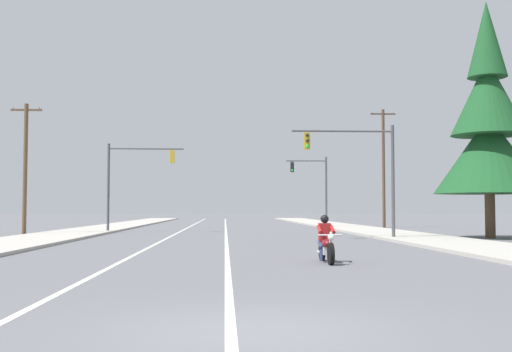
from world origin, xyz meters
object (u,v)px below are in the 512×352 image
at_px(utility_pole_left_near, 25,166).
at_px(conifer_tree_right_verge_near, 488,128).
at_px(motorcycle_with_rider, 326,243).
at_px(traffic_signal_mid_right, 315,182).
at_px(traffic_signal_near_right, 363,163).
at_px(traffic_signal_near_left, 131,173).
at_px(utility_pole_right_far, 384,166).

xyz_separation_m(utility_pole_left_near, conifer_tree_right_verge_near, (27.54, -6.05, 1.80)).
distance_m(motorcycle_with_rider, traffic_signal_mid_right, 35.79).
bearing_deg(utility_pole_left_near, conifer_tree_right_verge_near, -12.39).
distance_m(traffic_signal_near_right, traffic_signal_near_left, 17.58).
distance_m(traffic_signal_mid_right, utility_pole_right_far, 6.21).
bearing_deg(traffic_signal_near_left, traffic_signal_near_right, -36.91).
xyz_separation_m(traffic_signal_near_right, traffic_signal_mid_right, (0.40, 20.95, -0.13)).
height_order(traffic_signal_near_right, conifer_tree_right_verge_near, conifer_tree_right_verge_near).
bearing_deg(utility_pole_right_far, traffic_signal_near_right, -107.23).
relative_size(motorcycle_with_rider, conifer_tree_right_verge_near, 0.16).
bearing_deg(traffic_signal_near_right, traffic_signal_near_left, 143.09).
xyz_separation_m(motorcycle_with_rider, traffic_signal_mid_right, (4.79, 35.30, 3.43)).
bearing_deg(motorcycle_with_rider, conifer_tree_right_verge_near, 52.49).
distance_m(utility_pole_left_near, utility_pole_right_far, 30.02).
xyz_separation_m(traffic_signal_near_left, traffic_signal_mid_right, (14.46, 10.39, -0.11)).
height_order(utility_pole_left_near, conifer_tree_right_verge_near, conifer_tree_right_verge_near).
bearing_deg(traffic_signal_near_right, traffic_signal_mid_right, 88.89).
bearing_deg(utility_pole_right_far, utility_pole_left_near, -152.59).
height_order(utility_pole_right_far, conifer_tree_right_verge_near, conifer_tree_right_verge_near).
bearing_deg(motorcycle_with_rider, traffic_signal_near_left, 111.21).
bearing_deg(utility_pole_left_near, motorcycle_with_rider, -53.51).
relative_size(traffic_signal_mid_right, conifer_tree_right_verge_near, 0.46).
relative_size(traffic_signal_near_left, utility_pole_left_near, 0.74).
height_order(traffic_signal_mid_right, conifer_tree_right_verge_near, conifer_tree_right_verge_near).
height_order(motorcycle_with_rider, conifer_tree_right_verge_near, conifer_tree_right_verge_near).
bearing_deg(traffic_signal_near_left, utility_pole_left_near, -149.80).
xyz_separation_m(traffic_signal_near_right, utility_pole_left_near, (-20.18, 6.99, 0.23)).
height_order(traffic_signal_near_right, traffic_signal_mid_right, same).
relative_size(traffic_signal_near_right, traffic_signal_near_left, 1.00).
bearing_deg(conifer_tree_right_verge_near, utility_pole_right_far, 92.62).
bearing_deg(motorcycle_with_rider, utility_pole_left_near, 126.49).
relative_size(traffic_signal_near_right, utility_pole_right_far, 0.60).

